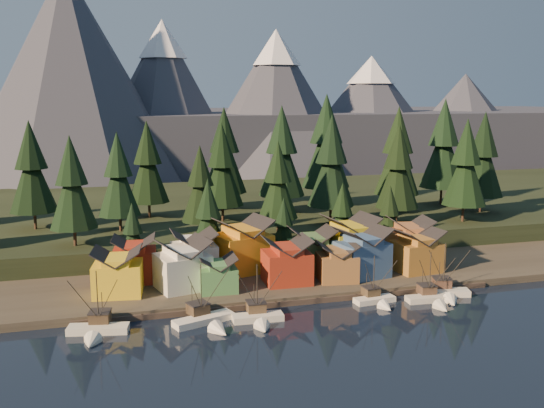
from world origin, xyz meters
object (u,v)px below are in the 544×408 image
object	(u,v)px
house_front_1	(182,263)
boat_0	(96,322)
boat_5	(433,293)
boat_1	(207,314)
house_back_0	(134,258)
house_back_1	(194,253)
house_front_0	(118,270)
boat_2	(259,311)
boat_6	(446,286)
boat_4	(377,294)

from	to	relation	value
house_front_1	boat_0	bearing A→B (deg)	-149.65
boat_5	house_front_1	distance (m)	47.75
boat_1	house_front_1	xyz separation A→B (m)	(-1.88, 16.41, 4.54)
house_back_0	house_back_1	distance (m)	11.89
house_front_0	house_back_0	size ratio (longest dim) A/B	1.08
boat_5	house_front_0	xyz separation A→B (m)	(-56.56, 16.56, 4.20)
boat_1	boat_2	xyz separation A→B (m)	(8.74, -1.25, 0.12)
boat_1	house_back_0	xyz separation A→B (m)	(-10.53, 23.83, 4.22)
boat_5	boat_6	bearing A→B (deg)	34.15
house_front_1	house_back_1	world-z (taller)	house_back_1
boat_1	house_front_0	xyz separation A→B (m)	(-13.99, 16.14, 4.09)
boat_6	house_front_0	world-z (taller)	house_front_0
house_front_1	house_back_1	distance (m)	7.12
boat_1	house_back_1	distance (m)	23.26
boat_2	boat_4	bearing A→B (deg)	10.88
house_front_1	house_back_0	xyz separation A→B (m)	(-8.65, 7.43, -0.32)
boat_6	house_back_0	bearing A→B (deg)	174.53
boat_2	house_back_1	world-z (taller)	house_back_1
boat_4	boat_6	world-z (taller)	boat_6
boat_1	boat_0	bearing A→B (deg)	159.47
boat_6	house_front_0	bearing A→B (deg)	-177.70
boat_5	boat_2	bearing A→B (deg)	-174.38
boat_1	boat_6	xyz separation A→B (m)	(46.66, 1.94, 0.12)
boat_0	house_back_1	world-z (taller)	house_back_1
boat_2	boat_5	size ratio (longest dim) A/B	1.05
boat_4	house_back_0	bearing A→B (deg)	147.08
boat_0	house_back_1	bearing A→B (deg)	60.59
boat_0	boat_1	size ratio (longest dim) A/B	0.97
boat_2	house_front_0	size ratio (longest dim) A/B	1.12
boat_0	house_front_0	size ratio (longest dim) A/B	1.16
house_back_0	house_back_1	bearing A→B (deg)	1.42
boat_0	boat_2	xyz separation A→B (m)	(26.69, -1.77, -0.01)
boat_0	boat_1	distance (m)	17.95
house_front_0	house_back_1	bearing A→B (deg)	31.43
house_front_0	boat_4	bearing A→B (deg)	-9.00
house_back_0	house_back_1	xyz separation A→B (m)	(11.84, -1.06, 0.34)
boat_5	house_front_0	bearing A→B (deg)	167.90
boat_0	boat_5	xyz separation A→B (m)	(60.51, -0.94, -0.23)
boat_0	boat_5	distance (m)	60.52
boat_2	house_back_1	size ratio (longest dim) A/B	1.13
boat_2	boat_0	bearing A→B (deg)	179.28
boat_6	house_front_1	size ratio (longest dim) A/B	1.01
boat_2	house_front_0	world-z (taller)	house_front_0
boat_0	boat_1	bearing A→B (deg)	9.80
boat_5	house_back_0	size ratio (longest dim) A/B	1.14
house_front_1	house_back_1	size ratio (longest dim) A/B	1.16
boat_4	house_front_0	xyz separation A→B (m)	(-46.28, 14.15, 4.18)
boat_1	boat_4	xyz separation A→B (m)	(32.29, 1.98, -0.09)
boat_0	house_front_0	distance (m)	16.59
boat_2	boat_6	size ratio (longest dim) A/B	0.97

